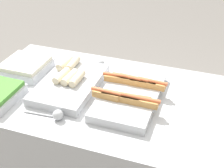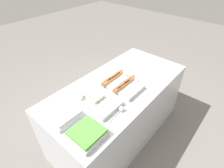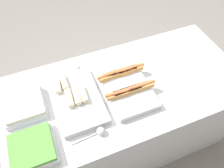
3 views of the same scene
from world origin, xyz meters
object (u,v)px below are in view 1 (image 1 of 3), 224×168
at_px(tray_wraps, 70,82).
at_px(serving_spoon_far, 98,63).
at_px(serving_spoon_near, 56,115).
at_px(tray_side_back, 26,66).
at_px(tray_hotdogs, 130,94).

xyz_separation_m(tray_wraps, serving_spoon_far, (0.07, 0.27, -0.01)).
height_order(serving_spoon_near, serving_spoon_far, same).
bearing_deg(serving_spoon_near, tray_wraps, 102.35).
distance_m(tray_side_back, serving_spoon_far, 0.46).
relative_size(tray_hotdogs, serving_spoon_far, 2.23).
bearing_deg(serving_spoon_near, tray_hotdogs, 43.13).
distance_m(serving_spoon_near, serving_spoon_far, 0.57).
height_order(tray_wraps, tray_side_back, tray_wraps).
distance_m(tray_wraps, serving_spoon_near, 0.30).
distance_m(tray_hotdogs, tray_side_back, 0.71).
distance_m(tray_wraps, serving_spoon_far, 0.28).
bearing_deg(serving_spoon_near, tray_side_back, 138.26).
distance_m(tray_hotdogs, serving_spoon_far, 0.41).
xyz_separation_m(tray_hotdogs, serving_spoon_near, (-0.30, -0.28, -0.01)).
bearing_deg(tray_side_back, serving_spoon_near, -41.74).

